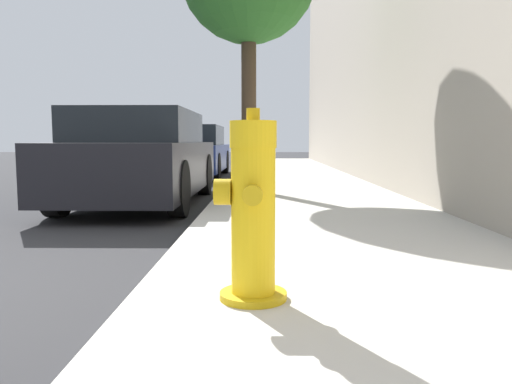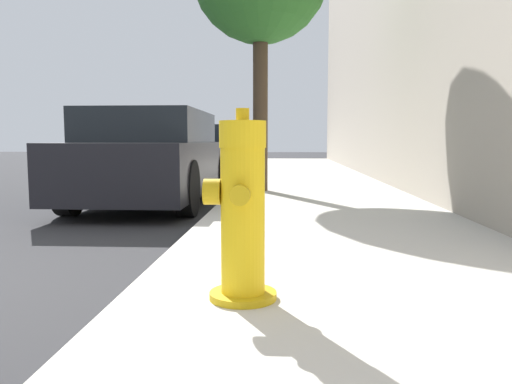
{
  "view_description": "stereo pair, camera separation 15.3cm",
  "coord_description": "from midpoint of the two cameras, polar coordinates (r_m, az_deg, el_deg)",
  "views": [
    {
      "loc": [
        2.88,
        -2.24,
        0.94
      ],
      "look_at": [
        2.82,
        1.36,
        0.57
      ],
      "focal_mm": 35.0,
      "sensor_mm": 36.0,
      "label": 1
    },
    {
      "loc": [
        3.04,
        -2.24,
        0.94
      ],
      "look_at": [
        2.82,
        1.36,
        0.57
      ],
      "focal_mm": 35.0,
      "sensor_mm": 36.0,
      "label": 2
    }
  ],
  "objects": [
    {
      "name": "sidewalk_slab",
      "position": [
        2.47,
        14.8,
        -14.73
      ],
      "size": [
        2.67,
        40.0,
        0.16
      ],
      "color": "beige",
      "rests_on": "ground_plane"
    },
    {
      "name": "fire_hydrant",
      "position": [
        2.43,
        -2.22,
        -2.42
      ],
      "size": [
        0.36,
        0.35,
        0.93
      ],
      "color": "#C39C11",
      "rests_on": "sidewalk_slab"
    },
    {
      "name": "parked_car_near",
      "position": [
        7.6,
        -13.44,
        3.73
      ],
      "size": [
        1.71,
        4.29,
        1.37
      ],
      "color": "black",
      "rests_on": "ground_plane"
    },
    {
      "name": "parked_car_mid",
      "position": [
        13.27,
        -7.76,
        4.56
      ],
      "size": [
        1.75,
        4.35,
        1.33
      ],
      "color": "navy",
      "rests_on": "ground_plane"
    }
  ]
}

